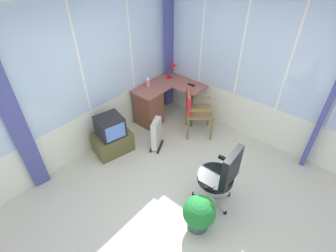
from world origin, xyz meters
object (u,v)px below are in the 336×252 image
desk (151,105)px  desk_lamp (174,68)px  wooden_armchair (194,107)px  tv_on_stand (112,137)px  space_heater (157,133)px  tv_remote (191,85)px  spray_bottle (148,82)px  potted_plant (200,212)px  office_chair (222,175)px

desk → desk_lamp: desk_lamp is taller
desk → wooden_armchair: bearing=-72.9°
wooden_armchair → tv_on_stand: 1.57m
wooden_armchair → space_heater: wooden_armchair is taller
tv_remote → desk_lamp: bearing=84.7°
desk → wooden_armchair: wooden_armchair is taller
wooden_armchair → tv_on_stand: bearing=149.8°
tv_on_stand → space_heater: bearing=-41.4°
desk_lamp → tv_remote: desk_lamp is taller
tv_remote → spray_bottle: (-0.58, 0.62, 0.09)m
spray_bottle → potted_plant: bearing=-122.2°
desk_lamp → spray_bottle: 0.64m
wooden_armchair → tv_on_stand: (-1.34, 0.78, -0.27)m
tv_remote → office_chair: office_chair is taller
spray_bottle → space_heater: (-0.56, -0.71, -0.56)m
desk → spray_bottle: 0.47m
wooden_armchair → space_heater: 0.84m
desk → desk_lamp: size_ratio=3.62×
office_chair → spray_bottle: bearing=67.4°
desk → tv_remote: (0.65, -0.49, 0.36)m
wooden_armchair → tv_on_stand: size_ratio=1.24×
desk_lamp → space_heater: 1.47m
wooden_armchair → spray_bottle: bearing=100.9°
tv_on_stand → space_heater: 0.79m
space_heater → tv_remote: bearing=4.6°
spray_bottle → potted_plant: spray_bottle is taller
office_chair → tv_on_stand: (-0.23, 2.03, -0.30)m
spray_bottle → tv_on_stand: spray_bottle is taller
wooden_armchair → potted_plant: bearing=-141.7°
spray_bottle → wooden_armchair: size_ratio=0.24×
tv_remote → space_heater: 1.24m
desk_lamp → tv_remote: size_ratio=2.15×
desk → desk_lamp: 0.89m
tv_remote → desk: bearing=142.8°
tv_remote → spray_bottle: spray_bottle is taller
space_heater → spray_bottle: bearing=51.7°
desk → office_chair: bearing=-112.3°
tv_on_stand → spray_bottle: bearing=9.2°
office_chair → space_heater: (0.37, 1.51, -0.32)m
desk → tv_remote: bearing=-36.7°
tv_remote → wooden_armchair: size_ratio=0.17×
spray_bottle → wooden_armchair: spray_bottle is taller
potted_plant → tv_remote: bearing=39.0°
wooden_armchair → space_heater: (-0.75, 0.26, -0.29)m
office_chair → potted_plant: (-0.47, -0.00, -0.31)m
desk_lamp → wooden_armchair: bearing=-117.5°
spray_bottle → space_heater: size_ratio=0.36×
tv_remote → potted_plant: bearing=-141.5°
tv_on_stand → wooden_armchair: bearing=-30.2°
desk → potted_plant: desk is taller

